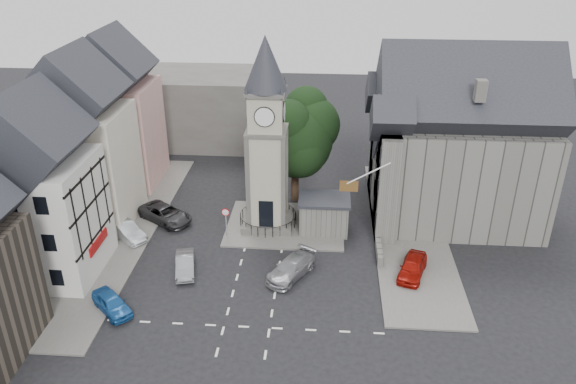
# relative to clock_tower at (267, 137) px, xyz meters

# --- Properties ---
(ground) EXTENTS (120.00, 120.00, 0.00)m
(ground) POSITION_rel_clock_tower_xyz_m (0.00, -7.99, -8.12)
(ground) COLOR black
(ground) RESTS_ON ground
(pavement_west) EXTENTS (6.00, 30.00, 0.14)m
(pavement_west) POSITION_rel_clock_tower_xyz_m (-12.50, -1.99, -8.05)
(pavement_west) COLOR #595651
(pavement_west) RESTS_ON ground
(pavement_east) EXTENTS (6.00, 26.00, 0.14)m
(pavement_east) POSITION_rel_clock_tower_xyz_m (12.00, 0.01, -8.05)
(pavement_east) COLOR #595651
(pavement_east) RESTS_ON ground
(central_island) EXTENTS (10.00, 8.00, 0.16)m
(central_island) POSITION_rel_clock_tower_xyz_m (1.50, 0.01, -8.04)
(central_island) COLOR #595651
(central_island) RESTS_ON ground
(road_markings) EXTENTS (20.00, 8.00, 0.01)m
(road_markings) POSITION_rel_clock_tower_xyz_m (0.00, -13.49, -8.12)
(road_markings) COLOR silver
(road_markings) RESTS_ON ground
(clock_tower) EXTENTS (4.86, 4.86, 16.25)m
(clock_tower) POSITION_rel_clock_tower_xyz_m (0.00, 0.00, 0.00)
(clock_tower) COLOR #4C4944
(clock_tower) RESTS_ON ground
(stone_shelter) EXTENTS (4.30, 3.30, 3.08)m
(stone_shelter) POSITION_rel_clock_tower_xyz_m (4.80, -0.49, -6.57)
(stone_shelter) COLOR #5D5B55
(stone_shelter) RESTS_ON ground
(town_tree) EXTENTS (7.20, 7.20, 10.80)m
(town_tree) POSITION_rel_clock_tower_xyz_m (2.00, 5.01, -1.15)
(town_tree) COLOR black
(town_tree) RESTS_ON ground
(warning_sign_post) EXTENTS (0.70, 0.19, 2.85)m
(warning_sign_post) POSITION_rel_clock_tower_xyz_m (-3.20, -2.56, -6.09)
(warning_sign_post) COLOR black
(warning_sign_post) RESTS_ON ground
(terrace_pink) EXTENTS (8.10, 7.60, 12.80)m
(terrace_pink) POSITION_rel_clock_tower_xyz_m (-15.50, 8.01, -1.54)
(terrace_pink) COLOR #E2A19B
(terrace_pink) RESTS_ON ground
(terrace_cream) EXTENTS (8.10, 7.60, 12.80)m
(terrace_cream) POSITION_rel_clock_tower_xyz_m (-15.50, 0.01, -1.54)
(terrace_cream) COLOR #F5E2CD
(terrace_cream) RESTS_ON ground
(terrace_tudor) EXTENTS (8.10, 7.60, 12.00)m
(terrace_tudor) POSITION_rel_clock_tower_xyz_m (-15.50, -7.99, -1.93)
(terrace_tudor) COLOR silver
(terrace_tudor) RESTS_ON ground
(backdrop_west) EXTENTS (20.00, 10.00, 8.00)m
(backdrop_west) POSITION_rel_clock_tower_xyz_m (-12.00, 20.01, -4.12)
(backdrop_west) COLOR #4C4944
(backdrop_west) RESTS_ON ground
(east_building) EXTENTS (14.40, 11.40, 12.60)m
(east_building) POSITION_rel_clock_tower_xyz_m (15.59, 3.01, -1.86)
(east_building) COLOR #5D5B55
(east_building) RESTS_ON ground
(east_boundary_wall) EXTENTS (0.40, 16.00, 0.90)m
(east_boundary_wall) POSITION_rel_clock_tower_xyz_m (9.20, 2.01, -7.67)
(east_boundary_wall) COLOR #5D5B55
(east_boundary_wall) RESTS_ON ground
(flagpole) EXTENTS (3.68, 0.10, 2.74)m
(flagpole) POSITION_rel_clock_tower_xyz_m (8.00, -3.99, -1.12)
(flagpole) COLOR white
(flagpole) RESTS_ON ground
(car_west_blue) EXTENTS (3.79, 3.74, 1.29)m
(car_west_blue) POSITION_rel_clock_tower_xyz_m (-9.32, -12.52, -7.47)
(car_west_blue) COLOR #1C579E
(car_west_blue) RESTS_ON ground
(car_west_silver) EXTENTS (4.19, 3.86, 1.40)m
(car_west_silver) POSITION_rel_clock_tower_xyz_m (-11.50, -3.07, -7.42)
(car_west_silver) COLOR #B3B8BC
(car_west_silver) RESTS_ON ground
(car_west_grey) EXTENTS (5.66, 4.92, 1.45)m
(car_west_grey) POSITION_rel_clock_tower_xyz_m (-9.06, 0.01, -7.40)
(car_west_grey) COLOR #2B2A2D
(car_west_grey) RESTS_ON ground
(car_island_silver) EXTENTS (2.16, 4.03, 1.26)m
(car_island_silver) POSITION_rel_clock_tower_xyz_m (-5.50, -7.49, -7.49)
(car_island_silver) COLOR gray
(car_island_silver) RESTS_ON ground
(car_island_east) EXTENTS (4.09, 5.14, 1.40)m
(car_island_east) POSITION_rel_clock_tower_xyz_m (2.50, -7.49, -7.42)
(car_island_east) COLOR gray
(car_island_east) RESTS_ON ground
(car_east_red) EXTENTS (2.94, 4.53, 1.43)m
(car_east_red) POSITION_rel_clock_tower_xyz_m (11.50, -6.74, -7.40)
(car_east_red) COLOR #960F08
(car_east_red) RESTS_ON ground
(pedestrian) EXTENTS (0.65, 0.55, 1.51)m
(pedestrian) POSITION_rel_clock_tower_xyz_m (10.60, -1.64, -7.37)
(pedestrian) COLOR beige
(pedestrian) RESTS_ON ground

